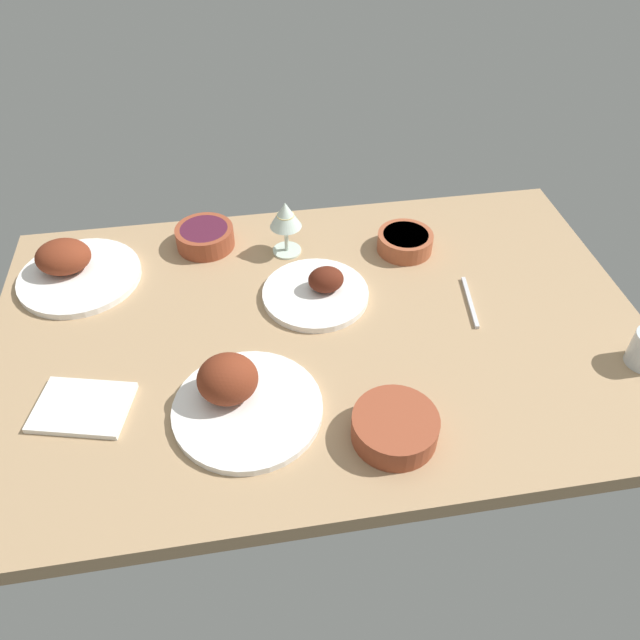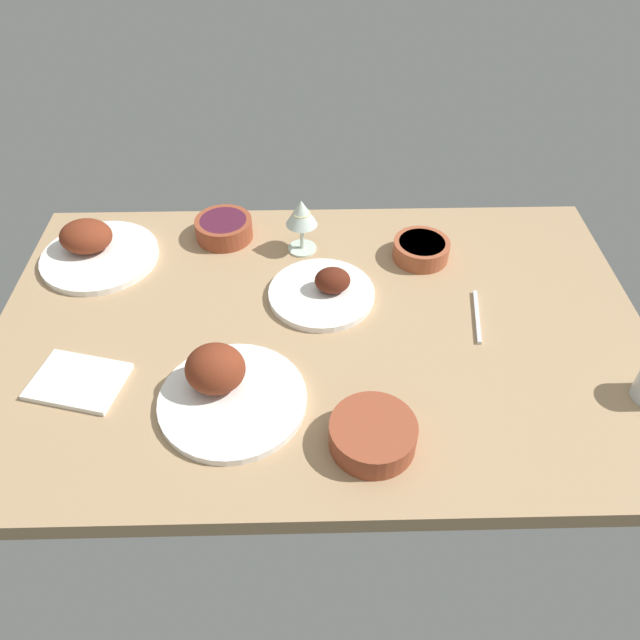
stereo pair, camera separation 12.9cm
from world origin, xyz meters
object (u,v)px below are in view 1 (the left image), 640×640
Objects in this scene: plate_near_viewer at (238,395)px; fork_loose at (470,302)px; plate_far_side at (318,290)px; bowl_onions at (205,236)px; folded_napkin at (83,407)px; bowl_cream at (405,241)px; plate_center_main at (73,268)px; bowl_sauce at (395,427)px; wine_glass at (285,217)px.

plate_near_viewer is 1.71× the size of fork_loose.
plate_far_side is 1.46× the size of fork_loose.
bowl_onions is 0.82× the size of folded_napkin.
bowl_cream is 23.64cm from fork_loose.
plate_center_main is 78.93cm from bowl_cream.
bowl_onions is (30.62, 7.48, 0.07)cm from plate_center_main.
plate_near_viewer is 60.66cm from bowl_cream.
bowl_cream is 56.18cm from bowl_sauce.
bowl_onions reaches higher than bowl_cream.
bowl_cream is (23.77, 13.77, 0.87)cm from plate_far_side.
plate_center_main is at bearing -166.28° from bowl_onions.
plate_far_side is 1.54× the size of bowl_sauce.
bowl_cream reaches higher than fork_loose.
plate_center_main is at bearing 163.96° from plate_far_side.
folded_napkin is (-43.87, -42.42, -9.33)cm from wine_glass.
plate_far_side is at bearing -94.88° from fork_loose.
plate_center_main is 50.77cm from wine_glass.
plate_near_viewer is 1.01× the size of plate_center_main.
plate_far_side is 33.85cm from bowl_onions.
bowl_cream is 0.82× the size of fork_loose.
plate_center_main is 1.96× the size of bowl_onions.
bowl_sauce is 59.46cm from wine_glass.
bowl_sauce is 0.95× the size of fork_loose.
bowl_cream is 0.86× the size of bowl_sauce.
plate_near_viewer is 52.21cm from bowl_onions.
plate_far_side is (19.58, 28.66, -1.58)cm from plate_near_viewer.
wine_glass is (19.60, -5.60, 7.13)cm from bowl_onions.
plate_center_main is at bearing 138.27° from bowl_sauce.
bowl_sauce is (-16.29, -53.77, 0.28)cm from bowl_cream.
plate_near_viewer is 2.09× the size of bowl_cream.
bowl_sauce reaches higher than fork_loose.
fork_loose is (38.05, -25.56, -9.53)cm from wine_glass.
wine_glass is at bearing 172.15° from bowl_cream.
plate_far_side is 1.38× the size of folded_napkin.
bowl_onions is at bearing -109.97° from fork_loose.
plate_center_main is 83.90cm from bowl_sauce.
fork_loose is at bearing 51.42° from bowl_sauce.
wine_glass is (14.66, 46.38, 6.67)cm from plate_near_viewer.
fork_loose is (9.37, -21.60, -2.14)cm from bowl_cream.
plate_center_main reaches higher than bowl_onions.
bowl_onions is at bearing 116.80° from bowl_sauce.
bowl_cream is at bearing -1.51° from plate_center_main.
bowl_cream is at bearing 30.08° from plate_far_side.
plate_near_viewer reaches higher than bowl_cream.
folded_napkin is at bearing -152.07° from bowl_cream.
fork_loose is at bearing -33.89° from wine_glass.
plate_center_main is at bearing -96.60° from fork_loose.
plate_far_side is at bearing -16.04° from plate_center_main.
plate_near_viewer reaches higher than plate_far_side.
folded_napkin is (-48.78, -24.70, -1.07)cm from plate_far_side.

